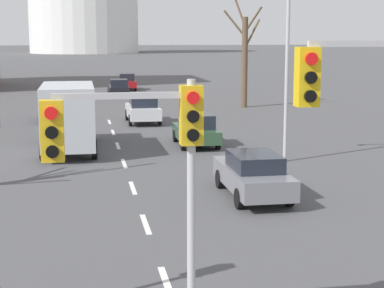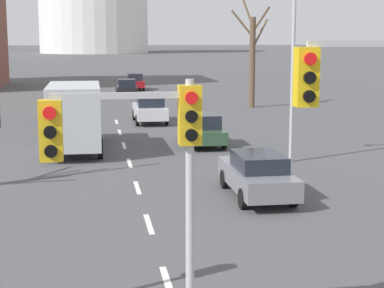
% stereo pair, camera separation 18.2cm
% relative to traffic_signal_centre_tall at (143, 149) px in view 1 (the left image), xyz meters
% --- Properties ---
extents(lane_stripe_1, '(0.16, 2.00, 0.01)m').
position_rel_traffic_signal_centre_tall_xyz_m(lane_stripe_1, '(0.77, 3.02, -3.50)').
color(lane_stripe_1, silver).
rests_on(lane_stripe_1, ground_plane).
extents(lane_stripe_2, '(0.16, 2.00, 0.01)m').
position_rel_traffic_signal_centre_tall_xyz_m(lane_stripe_2, '(0.77, 7.52, -3.50)').
color(lane_stripe_2, silver).
rests_on(lane_stripe_2, ground_plane).
extents(lane_stripe_3, '(0.16, 2.00, 0.01)m').
position_rel_traffic_signal_centre_tall_xyz_m(lane_stripe_3, '(0.77, 12.02, -3.50)').
color(lane_stripe_3, silver).
rests_on(lane_stripe_3, ground_plane).
extents(lane_stripe_4, '(0.16, 2.00, 0.01)m').
position_rel_traffic_signal_centre_tall_xyz_m(lane_stripe_4, '(0.77, 16.52, -3.50)').
color(lane_stripe_4, silver).
rests_on(lane_stripe_4, ground_plane).
extents(lane_stripe_5, '(0.16, 2.00, 0.01)m').
position_rel_traffic_signal_centre_tall_xyz_m(lane_stripe_5, '(0.77, 21.02, -3.50)').
color(lane_stripe_5, silver).
rests_on(lane_stripe_5, ground_plane).
extents(lane_stripe_6, '(0.16, 2.00, 0.01)m').
position_rel_traffic_signal_centre_tall_xyz_m(lane_stripe_6, '(0.77, 25.52, -3.50)').
color(lane_stripe_6, silver).
rests_on(lane_stripe_6, ground_plane).
extents(lane_stripe_7, '(0.16, 2.00, 0.01)m').
position_rel_traffic_signal_centre_tall_xyz_m(lane_stripe_7, '(0.77, 30.02, -3.50)').
color(lane_stripe_7, silver).
rests_on(lane_stripe_7, ground_plane).
extents(traffic_signal_centre_tall, '(2.56, 0.34, 4.61)m').
position_rel_traffic_signal_centre_tall_xyz_m(traffic_signal_centre_tall, '(0.00, 0.00, 0.00)').
color(traffic_signal_centre_tall, '#B2B2B7').
rests_on(traffic_signal_centre_tall, ground_plane).
extents(street_lamp_right, '(2.60, 0.36, 7.20)m').
position_rel_traffic_signal_centre_tall_xyz_m(street_lamp_right, '(7.04, 15.79, 1.05)').
color(street_lamp_right, '#B2B2B7').
rests_on(street_lamp_right, ground_plane).
extents(sedan_near_left, '(1.94, 4.43, 1.74)m').
position_rel_traffic_signal_centre_tall_xyz_m(sedan_near_left, '(2.80, 29.25, -2.63)').
color(sedan_near_left, silver).
rests_on(sedan_near_left, ground_plane).
extents(sedan_near_right, '(1.85, 3.92, 1.52)m').
position_rel_traffic_signal_centre_tall_xyz_m(sedan_near_right, '(2.41, 47.58, -2.73)').
color(sedan_near_right, black).
rests_on(sedan_near_right, ground_plane).
extents(sedan_mid_centre, '(1.86, 4.05, 1.58)m').
position_rel_traffic_signal_centre_tall_xyz_m(sedan_mid_centre, '(4.55, 20.40, -2.72)').
color(sedan_mid_centre, '#2D4C33').
rests_on(sedan_mid_centre, ground_plane).
extents(sedan_far_left, '(1.81, 4.56, 1.51)m').
position_rel_traffic_signal_centre_tall_xyz_m(sedan_far_left, '(4.60, 10.05, -2.72)').
color(sedan_far_left, slate).
rests_on(sedan_far_left, ground_plane).
extents(sedan_far_right, '(1.72, 4.15, 1.57)m').
position_rel_traffic_signal_centre_tall_xyz_m(sedan_far_right, '(-2.70, 31.22, -2.72)').
color(sedan_far_right, navy).
rests_on(sedan_far_right, ground_plane).
extents(sedan_distant_centre, '(1.75, 4.56, 1.66)m').
position_rel_traffic_signal_centre_tall_xyz_m(sedan_distant_centre, '(3.60, 54.31, -2.67)').
color(sedan_distant_centre, maroon).
rests_on(sedan_distant_centre, ground_plane).
extents(delivery_truck, '(2.44, 7.20, 3.14)m').
position_rel_traffic_signal_centre_tall_xyz_m(delivery_truck, '(-1.54, 19.98, -1.80)').
color(delivery_truck, '#333842').
rests_on(delivery_truck, ground_plane).
extents(bare_tree_right_near, '(3.18, 2.41, 8.70)m').
position_rel_traffic_signal_centre_tall_xyz_m(bare_tree_right_near, '(11.22, 36.88, 0.35)').
color(bare_tree_right_near, brown).
rests_on(bare_tree_right_near, ground_plane).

